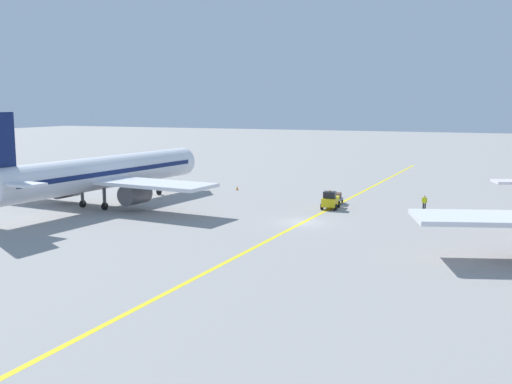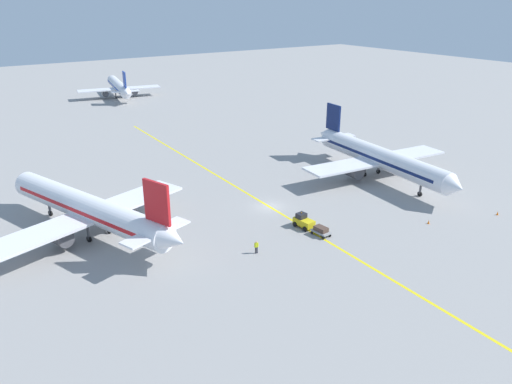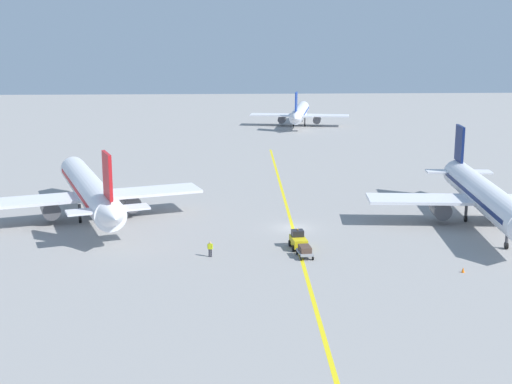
{
  "view_description": "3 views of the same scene",
  "coord_description": "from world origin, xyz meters",
  "px_view_note": "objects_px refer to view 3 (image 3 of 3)",
  "views": [
    {
      "loc": [
        -18.1,
        53.91,
        11.3
      ],
      "look_at": [
        5.77,
        -1.92,
        2.38
      ],
      "focal_mm": 42.0,
      "sensor_mm": 36.0,
      "label": 1
    },
    {
      "loc": [
        -40.61,
        -56.86,
        29.88
      ],
      "look_at": [
        -2.75,
        -0.42,
        3.16
      ],
      "focal_mm": 35.0,
      "sensor_mm": 36.0,
      "label": 2
    },
    {
      "loc": [
        -8.62,
        -83.27,
        22.97
      ],
      "look_at": [
        -4.58,
        -2.18,
        4.99
      ],
      "focal_mm": 50.0,
      "sensor_mm": 36.0,
      "label": 3
    }
  ],
  "objects_px": {
    "baggage_tug_white": "(298,240)",
    "ground_crew_worker": "(210,249)",
    "baggage_cart_trailing": "(305,250)",
    "airplane_distant_taxiing": "(300,113)",
    "traffic_cone_near_nose": "(463,270)",
    "airplane_adjacent_stand": "(484,196)",
    "airplane_at_gate": "(90,190)"
  },
  "relations": [
    {
      "from": "baggage_tug_white",
      "to": "ground_crew_worker",
      "type": "height_order",
      "value": "baggage_tug_white"
    },
    {
      "from": "baggage_cart_trailing",
      "to": "airplane_distant_taxiing",
      "type": "bearing_deg",
      "value": 84.02
    },
    {
      "from": "ground_crew_worker",
      "to": "traffic_cone_near_nose",
      "type": "bearing_deg",
      "value": -14.19
    },
    {
      "from": "airplane_adjacent_stand",
      "to": "baggage_cart_trailing",
      "type": "relative_size",
      "value": 13.01
    },
    {
      "from": "baggage_tug_white",
      "to": "baggage_cart_trailing",
      "type": "distance_m",
      "value": 3.3
    },
    {
      "from": "traffic_cone_near_nose",
      "to": "airplane_distant_taxiing",
      "type": "bearing_deg",
      "value": 91.71
    },
    {
      "from": "baggage_tug_white",
      "to": "airplane_adjacent_stand",
      "type": "bearing_deg",
      "value": 19.95
    },
    {
      "from": "traffic_cone_near_nose",
      "to": "baggage_tug_white",
      "type": "bearing_deg",
      "value": 149.8
    },
    {
      "from": "airplane_at_gate",
      "to": "traffic_cone_near_nose",
      "type": "relative_size",
      "value": 62.85
    },
    {
      "from": "airplane_at_gate",
      "to": "airplane_distant_taxiing",
      "type": "bearing_deg",
      "value": 68.36
    },
    {
      "from": "airplane_distant_taxiing",
      "to": "airplane_at_gate",
      "type": "bearing_deg",
      "value": -111.64
    },
    {
      "from": "airplane_distant_taxiing",
      "to": "traffic_cone_near_nose",
      "type": "xyz_separation_m",
      "value": [
        3.46,
        -116.16,
        -3.06
      ]
    },
    {
      "from": "airplane_adjacent_stand",
      "to": "airplane_at_gate",
      "type": "bearing_deg",
      "value": 173.54
    },
    {
      "from": "airplane_adjacent_stand",
      "to": "airplane_distant_taxiing",
      "type": "bearing_deg",
      "value": 96.79
    },
    {
      "from": "baggage_cart_trailing",
      "to": "traffic_cone_near_nose",
      "type": "height_order",
      "value": "baggage_cart_trailing"
    },
    {
      "from": "baggage_tug_white",
      "to": "traffic_cone_near_nose",
      "type": "distance_m",
      "value": 17.81
    },
    {
      "from": "airplane_at_gate",
      "to": "baggage_tug_white",
      "type": "relative_size",
      "value": 11.0
    },
    {
      "from": "traffic_cone_near_nose",
      "to": "airplane_adjacent_stand",
      "type": "bearing_deg",
      "value": 64.72
    },
    {
      "from": "airplane_distant_taxiing",
      "to": "ground_crew_worker",
      "type": "bearing_deg",
      "value": -101.1
    },
    {
      "from": "airplane_distant_taxiing",
      "to": "traffic_cone_near_nose",
      "type": "distance_m",
      "value": 116.25
    },
    {
      "from": "airplane_distant_taxiing",
      "to": "traffic_cone_near_nose",
      "type": "bearing_deg",
      "value": -88.29
    },
    {
      "from": "airplane_distant_taxiing",
      "to": "airplane_adjacent_stand",
      "type": "bearing_deg",
      "value": -83.21
    },
    {
      "from": "airplane_adjacent_stand",
      "to": "ground_crew_worker",
      "type": "bearing_deg",
      "value": -161.38
    },
    {
      "from": "airplane_adjacent_stand",
      "to": "ground_crew_worker",
      "type": "relative_size",
      "value": 21.16
    },
    {
      "from": "airplane_at_gate",
      "to": "ground_crew_worker",
      "type": "relative_size",
      "value": 20.57
    },
    {
      "from": "airplane_at_gate",
      "to": "traffic_cone_near_nose",
      "type": "height_order",
      "value": "airplane_at_gate"
    },
    {
      "from": "airplane_adjacent_stand",
      "to": "baggage_tug_white",
      "type": "relative_size",
      "value": 11.32
    },
    {
      "from": "baggage_cart_trailing",
      "to": "airplane_adjacent_stand",
      "type": "bearing_deg",
      "value": 26.98
    },
    {
      "from": "airplane_at_gate",
      "to": "baggage_tug_white",
      "type": "xyz_separation_m",
      "value": [
        25.01,
        -14.1,
        -2.81
      ]
    },
    {
      "from": "airplane_adjacent_stand",
      "to": "baggage_tug_white",
      "type": "distance_m",
      "value": 25.34
    },
    {
      "from": "baggage_tug_white",
      "to": "ground_crew_worker",
      "type": "distance_m",
      "value": 9.98
    },
    {
      "from": "airplane_at_gate",
      "to": "traffic_cone_near_nose",
      "type": "xyz_separation_m",
      "value": [
        40.39,
        -23.05,
        -3.43
      ]
    }
  ]
}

